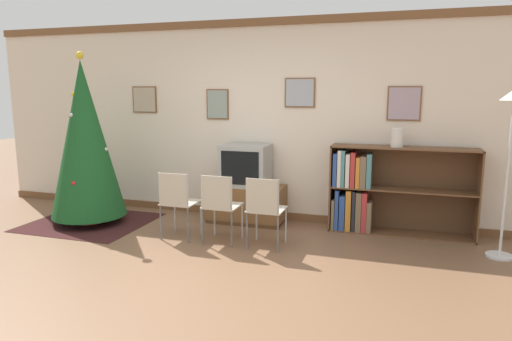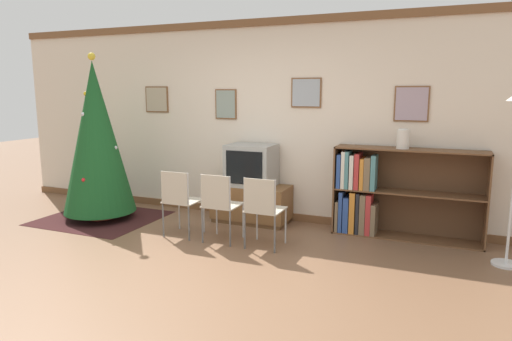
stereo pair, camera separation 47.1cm
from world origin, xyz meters
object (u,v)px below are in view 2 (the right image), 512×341
Objects in this scene: tv_console at (251,203)px; bookshelf at (378,194)px; christmas_tree at (96,138)px; folding_chair_left at (179,199)px; television at (251,165)px; folding_chair_right at (263,208)px; vase at (403,139)px; folding_chair_center at (219,203)px.

bookshelf is at bearing 2.65° from tv_console.
christmas_tree reaches higher than bookshelf.
christmas_tree is at bearing 169.70° from folding_chair_left.
bookshelf is (1.66, 0.08, -0.26)m from television.
vase is (1.37, 0.99, 0.74)m from folding_chair_right.
folding_chair_center is at bearing -7.54° from christmas_tree.
christmas_tree reaches higher than folding_chair_right.
folding_chair_left is 2.42m from bookshelf.
folding_chair_left is at bearing -120.05° from television.
christmas_tree is at bearing -169.44° from vase.
television is at bearing 18.57° from christmas_tree.
vase reaches higher than folding_chair_left.
tv_console is 2.14m from vase.
vase is at bearing 10.56° from christmas_tree.
folding_chair_left is 2.75m from vase.
tv_console is at bearing 90.00° from folding_chair_center.
television is at bearing 59.95° from folding_chair_left.
television is at bearing 90.00° from folding_chair_center.
folding_chair_left is 0.47× the size of bookshelf.
christmas_tree is 2.12m from folding_chair_center.
christmas_tree is 2.74× the size of folding_chair_left.
folding_chair_left reaches higher than tv_console.
bookshelf reaches higher than folding_chair_right.
folding_chair_right is 0.47× the size of bookshelf.
folding_chair_right is 3.49× the size of vase.
vase is at bearing 1.72° from television.
folding_chair_left and folding_chair_center have the same top height.
folding_chair_right is (0.54, -0.94, 0.22)m from tv_console.
television is at bearing -90.00° from tv_console.
folding_chair_center is at bearing -148.47° from bookshelf.
folding_chair_right is at bearing -60.02° from tv_console.
folding_chair_right is at bearing -59.95° from television.
tv_console is at bearing 119.98° from folding_chair_right.
bookshelf is at bearing 11.61° from christmas_tree.
vase is (0.26, -0.02, 0.69)m from bookshelf.
vase is (1.91, 0.99, 0.74)m from folding_chair_center.
television is 1.96m from vase.
folding_chair_center is (0.54, 0.00, 0.00)m from folding_chair_left.
folding_chair_center is 1.00× the size of folding_chair_right.
folding_chair_left is at bearing -119.98° from tv_console.
folding_chair_right is 1.51m from bookshelf.
folding_chair_right reaches higher than tv_console.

